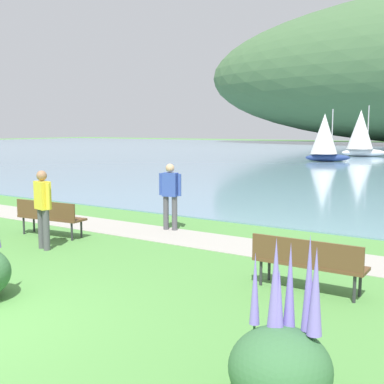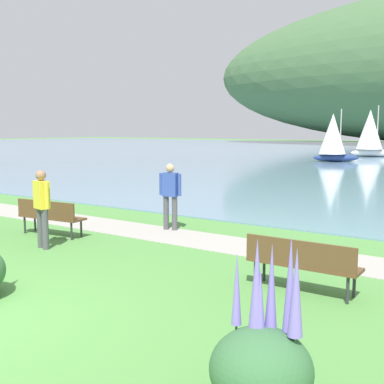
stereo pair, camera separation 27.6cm
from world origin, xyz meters
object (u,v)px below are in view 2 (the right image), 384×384
park_bench_near_camera (50,215)px  person_on_the_grass (42,204)px  park_bench_further_along (302,261)px  sailboat_toward_hillside (333,137)px  sailboat_far_off (370,133)px  person_at_shoreline (170,192)px

park_bench_near_camera → person_on_the_grass: (0.88, -0.91, 0.46)m
park_bench_further_along → sailboat_toward_hillside: size_ratio=0.45×
person_on_the_grass → sailboat_toward_hillside: size_ratio=0.43×
park_bench_near_camera → sailboat_toward_hillside: bearing=95.7°
person_on_the_grass → sailboat_toward_hillside: (-3.80, 30.40, 0.95)m
park_bench_further_along → park_bench_near_camera: bearing=175.7°
sailboat_toward_hillside → sailboat_far_off: sailboat_far_off is taller
person_at_shoreline → park_bench_further_along: bearing=-30.3°
sailboat_far_off → park_bench_further_along: bearing=-76.8°
person_on_the_grass → sailboat_toward_hillside: sailboat_toward_hillside is taller
park_bench_further_along → person_on_the_grass: person_on_the_grass is taller
sailboat_toward_hillside → park_bench_near_camera: bearing=-84.3°
sailboat_toward_hillside → park_bench_further_along: bearing=-72.3°
park_bench_near_camera → park_bench_further_along: (6.63, -0.50, 0.00)m
park_bench_further_along → person_on_the_grass: (-5.75, -0.41, 0.46)m
person_at_shoreline → person_on_the_grass: (-1.13, -3.11, 0.00)m
sailboat_toward_hillside → person_on_the_grass: bearing=-82.9°
person_at_shoreline → person_on_the_grass: bearing=-109.9°
sailboat_far_off → person_at_shoreline: bearing=-83.0°
park_bench_near_camera → person_on_the_grass: person_on_the_grass is taller
sailboat_far_off → park_bench_near_camera: bearing=-86.4°
person_on_the_grass → sailboat_far_off: (-3.26, 38.88, 1.22)m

